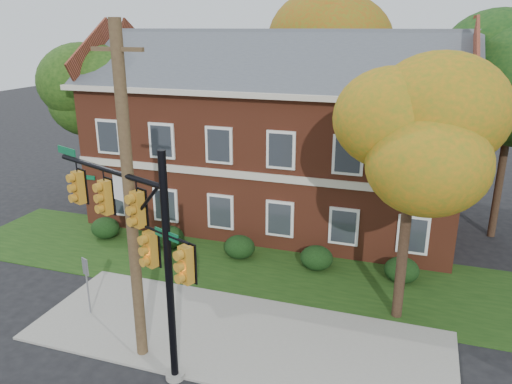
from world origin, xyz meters
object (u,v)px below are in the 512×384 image
(apartment_building, at_px, (274,127))
(hedge_far_left, at_px, (105,228))
(traffic_signal, at_px, (139,233))
(hedge_center, at_px, (239,247))
(tree_near_right, at_px, (422,135))
(utility_pole, at_px, (130,202))
(sign_post, at_px, (86,277))
(hedge_left, at_px, (169,237))
(tree_left_rear, at_px, (96,89))
(tree_far_rear, at_px, (331,44))
(hedge_far_right, at_px, (402,270))
(hedge_right, at_px, (316,258))

(apartment_building, bearing_deg, hedge_far_left, -143.11)
(traffic_signal, bearing_deg, hedge_center, 110.96)
(tree_near_right, height_order, utility_pole, utility_pole)
(hedge_center, distance_m, sign_post, 7.08)
(apartment_building, relative_size, hedge_left, 13.43)
(hedge_center, height_order, traffic_signal, traffic_signal)
(hedge_far_left, relative_size, hedge_left, 1.00)
(hedge_left, bearing_deg, tree_left_rear, 146.41)
(tree_left_rear, xyz_separation_m, sign_post, (6.25, -10.23, -5.17))
(utility_pole, bearing_deg, tree_far_rear, 87.13)
(tree_left_rear, distance_m, traffic_signal, 15.44)
(hedge_far_left, distance_m, traffic_signal, 11.00)
(hedge_far_right, xyz_separation_m, tree_far_rear, (-5.66, 13.09, 8.32))
(hedge_right, bearing_deg, tree_left_rear, 162.63)
(hedge_right, xyz_separation_m, tree_left_rear, (-13.23, 4.14, 6.16))
(hedge_right, xyz_separation_m, utility_pole, (-4.00, -7.51, 4.60))
(apartment_building, distance_m, utility_pole, 12.78)
(hedge_left, distance_m, traffic_signal, 9.23)
(tree_far_rear, bearing_deg, tree_left_rear, -141.03)
(tree_far_rear, bearing_deg, tree_near_right, -69.73)
(tree_near_right, height_order, sign_post, tree_near_right)
(hedge_center, bearing_deg, tree_far_rear, 84.15)
(hedge_far_left, distance_m, sign_post, 7.10)
(hedge_center, relative_size, hedge_right, 1.00)
(tree_left_rear, relative_size, traffic_signal, 1.28)
(hedge_far_right, relative_size, tree_far_rear, 0.12)
(tree_left_rear, bearing_deg, apartment_building, 6.54)
(hedge_far_left, distance_m, hedge_right, 10.50)
(hedge_right, height_order, tree_far_rear, tree_far_rear)
(hedge_far_right, bearing_deg, utility_pole, -134.96)
(hedge_right, relative_size, hedge_far_right, 1.00)
(hedge_far_left, distance_m, tree_near_right, 15.75)
(tree_near_right, xyz_separation_m, sign_post, (-10.70, -3.25, -5.15))
(hedge_center, height_order, hedge_right, same)
(apartment_building, xyz_separation_m, tree_near_right, (7.22, -8.09, 1.68))
(tree_left_rear, distance_m, utility_pole, 14.94)
(tree_left_rear, distance_m, sign_post, 13.05)
(tree_near_right, distance_m, utility_pole, 9.16)
(tree_left_rear, bearing_deg, traffic_signal, -51.10)
(utility_pole, xyz_separation_m, sign_post, (-2.98, 1.42, -3.62))
(apartment_building, height_order, tree_far_rear, tree_far_rear)
(hedge_right, bearing_deg, traffic_signal, -115.28)
(tree_far_rear, bearing_deg, hedge_far_right, -66.63)
(tree_near_right, bearing_deg, hedge_center, 158.58)
(hedge_left, distance_m, hedge_far_right, 10.50)
(hedge_left, xyz_separation_m, hedge_far_right, (10.50, 0.00, 0.00))
(utility_pole, relative_size, sign_post, 4.54)
(tree_left_rear, bearing_deg, hedge_far_right, -13.89)
(hedge_far_right, bearing_deg, hedge_center, 180.00)
(hedge_center, height_order, sign_post, sign_post)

